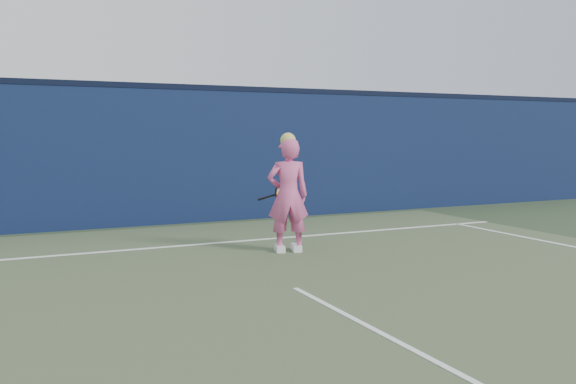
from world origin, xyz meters
TOP-DOWN VIEW (x-y plane):
  - ground at (0.00, 0.00)m, footprint 80.00×80.00m
  - backstop_wall at (0.00, 6.50)m, footprint 24.00×0.40m
  - wall_cap at (0.00, 6.50)m, footprint 24.00×0.42m
  - player at (0.83, 2.96)m, footprint 0.67×0.52m
  - racket at (0.93, 3.37)m, footprint 0.51×0.22m
  - court_lines at (0.00, -0.33)m, footprint 11.00×12.04m

SIDE VIEW (x-z plane):
  - ground at x=0.00m, z-range 0.00..0.00m
  - court_lines at x=0.00m, z-range 0.01..0.01m
  - racket at x=0.93m, z-range 0.66..0.95m
  - player at x=0.83m, z-range -0.03..1.66m
  - backstop_wall at x=0.00m, z-range 0.00..2.50m
  - wall_cap at x=0.00m, z-range 2.50..2.60m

